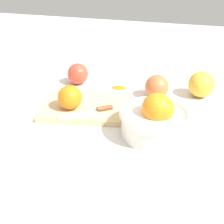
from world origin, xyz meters
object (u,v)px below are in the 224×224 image
Objects in this scene: bowl at (156,118)px; apple_front_left at (201,84)px; cutting_board at (86,108)px; knife at (93,111)px; apple_front_right at (78,74)px; orange_on_board at (70,97)px; apple_front_left_2 at (157,87)px.

bowl reaches higher than apple_front_left.
cutting_board is 1.87× the size of knife.
bowl is 0.19m from knife.
bowl is at bearing 160.75° from cutting_board.
bowl is 2.54× the size of apple_front_right.
bowl is 0.25m from orange_on_board.
apple_front_left_2 is (-0.22, -0.17, -0.01)m from orange_on_board.
cutting_board is at bearing 37.40° from apple_front_left_2.
apple_front_right is at bearing -39.10° from bowl.
knife is 1.88× the size of apple_front_right.
apple_front_left_2 reaches higher than apple_front_right.
knife is at bearing 49.44° from apple_front_left_2.
orange_on_board reaches higher than cutting_board.
bowl is 2.23× the size of apple_front_left.
apple_front_left_2 is (-0.18, -0.14, 0.03)m from cutting_board.
apple_front_left_2 is at bearing 19.62° from apple_front_left.
apple_front_right is at bearing -74.12° from orange_on_board.
orange_on_board reaches higher than apple_front_right.
orange_on_board is 0.22m from apple_front_right.
knife is at bearing -12.53° from bowl.
bowl reaches higher than knife.
apple_front_left reaches higher than apple_front_right.
apple_front_left_2 is at bearing 172.53° from apple_front_right.
orange_on_board is 0.84× the size of apple_front_left.
orange_on_board is at bearing -10.00° from bowl.
apple_front_left reaches higher than apple_front_left_2.
apple_front_left_2 is (-0.15, -0.17, 0.02)m from knife.
orange_on_board is at bearing -3.35° from knife.
apple_front_left is (-0.28, -0.22, 0.02)m from knife.
apple_front_right reaches higher than cutting_board.
orange_on_board is (0.04, 0.03, 0.04)m from cutting_board.
orange_on_board reaches higher than apple_front_left.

